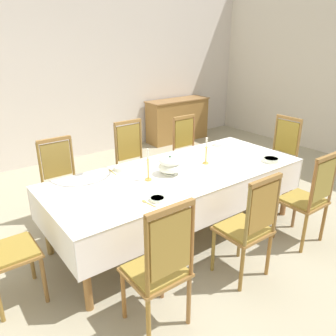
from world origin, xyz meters
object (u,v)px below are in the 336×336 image
Objects in this scene: dining_table at (179,177)px; chair_south_c at (309,197)px; candlestick_east at (206,154)px; bowl_near_right at (157,199)px; sideboard at (177,120)px; chair_north_a at (63,182)px; chair_south_b at (249,225)px; candlestick_west at (148,168)px; chair_north_c at (189,150)px; chair_south_a at (160,266)px; bowl_near_left at (122,168)px; chair_head_west at (0,244)px; spoon_secondary at (146,202)px; chair_north_b at (134,162)px; spoon_primary at (111,171)px; bowl_far_left at (219,144)px; soup_tureen at (170,165)px; chair_head_east at (279,155)px; bowl_far_right at (271,160)px.

dining_table is 2.72× the size of chair_south_c.
candlestick_east is 1.09m from bowl_near_right.
bowl_near_right is 4.52m from sideboard.
chair_south_b is at bearing 116.63° from chair_north_a.
candlestick_east is 3.59m from sideboard.
chair_north_a is at bearing 119.70° from candlestick_west.
dining_table is 1.41m from chair_north_c.
candlestick_west is (0.57, 0.99, 0.33)m from chair_south_a.
chair_south_b reaches higher than chair_north_a.
chair_south_c is 5.76× the size of bowl_near_left.
spoon_secondary is (1.16, -0.40, 0.19)m from chair_head_west.
spoon_secondary is (-1.69, 0.59, 0.22)m from chair_south_c.
spoon_secondary is at bearing 39.43° from chair_north_c.
chair_south_b is at bearing 90.00° from chair_north_b.
bowl_near_right is (1.26, -0.43, 0.20)m from chair_head_west.
bowl_far_left is at bearing 2.15° from spoon_primary.
chair_south_c reaches higher than soup_tureen.
sideboard is at bearing -9.54° from chair_head_east.
spoon_primary is at bearing 40.63° from sideboard.
soup_tureen is 0.28m from candlestick_west.
chair_north_b is at bearing 90.00° from chair_south_b.
chair_south_c is (0.97, -1.99, -0.02)m from chair_north_b.
chair_south_c is 5.99× the size of spoon_primary.
chair_north_b is 3.56× the size of candlestick_east.
candlestick_east reaches higher than chair_north_c.
chair_north_c is 5.97× the size of spoon_primary.
chair_south_b is (0.99, 0.00, -0.02)m from chair_south_a.
spoon_secondary reaches higher than dining_table.
soup_tureen is 0.66m from spoon_primary.
chair_south_c is 1.42m from bowl_far_left.
soup_tureen is at bearing 138.34° from chair_south_c.
chair_south_a reaches higher than chair_head_east.
bowl_far_right is (0.04, -0.83, 0.01)m from bowl_far_left.
candlestick_west is 1.73× the size of bowl_far_right.
bowl_far_left is (0.04, 1.40, 0.24)m from chair_south_c.
candlestick_west is 1.53m from bowl_far_right.
bowl_near_left reaches higher than dining_table.
soup_tureen is at bearing 90.00° from chair_head_east.
soup_tureen is at bearing 49.57° from chair_south_a.
chair_head_west reaches higher than candlestick_west.
dining_table is at bearing 0.00° from candlestick_west.
bowl_near_left is at bearing 99.75° from candlestick_west.
chair_north_b is at bearing 61.46° from chair_head_east.
candlestick_east reaches higher than spoon_secondary.
dining_table is 2.57× the size of chair_south_a.
dining_table is 2.52× the size of chair_head_west.
candlestick_west is at bearing 60.40° from chair_south_a.
spoon_primary is (-1.63, 0.04, -0.02)m from bowl_far_left.
chair_north_c is at bearing 90.00° from chair_south_c.
spoon_secondary is at bearing 98.94° from chair_head_east.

